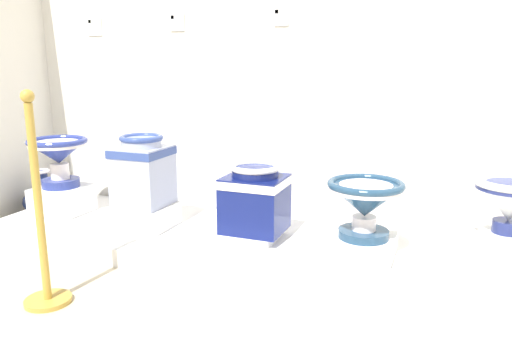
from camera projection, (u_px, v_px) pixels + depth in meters
wall_back at (281, 12)px, 3.27m from camera, size 4.17×0.06×3.01m
display_platform at (251, 246)px, 3.11m from camera, size 3.57×0.97×0.11m
plinth_block_central_ornate at (63, 200)px, 3.57m from camera, size 0.32×0.36×0.20m
antique_toilet_central_ornate at (58, 153)px, 3.49m from camera, size 0.41×0.41×0.35m
plinth_block_slender_white at (145, 216)px, 3.28m from camera, size 0.35×0.34×0.15m
antique_toilet_slender_white at (143, 169)px, 3.21m from camera, size 0.32×0.33×0.46m
plinth_block_rightmost at (255, 234)px, 3.09m from camera, size 0.29×0.33×0.05m
antique_toilet_rightmost at (255, 196)px, 3.03m from camera, size 0.37×0.34×0.42m
plinth_block_pale_glazed at (363, 247)px, 2.79m from camera, size 0.34×0.38×0.11m
antique_toilet_pale_glazed at (365, 200)px, 2.73m from camera, size 0.42×0.42×0.33m
plinth_block_tall_cobalt at (504, 254)px, 2.63m from camera, size 0.39×0.35×0.15m
antique_toilet_tall_cobalt at (510, 201)px, 2.57m from camera, size 0.37×0.37×0.33m
info_placard_first at (94, 27)px, 3.77m from camera, size 0.13×0.01×0.13m
info_placard_second at (177, 22)px, 3.52m from camera, size 0.11×0.01×0.12m
info_placard_third at (281, 17)px, 3.24m from camera, size 0.10×0.01×0.11m
decorative_vase_spare at (43, 200)px, 3.84m from camera, size 0.30×0.30×0.38m
stanchion_post_near_left at (42, 236)px, 2.41m from camera, size 0.23×0.23×1.06m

